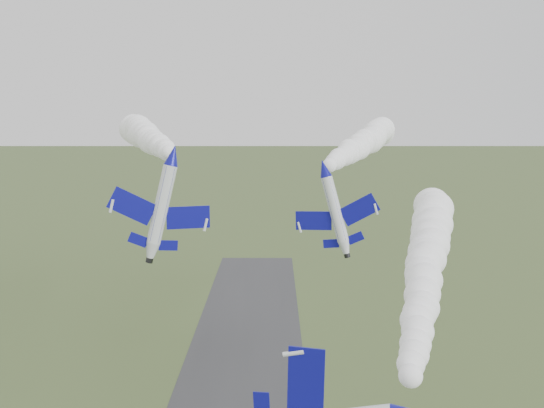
% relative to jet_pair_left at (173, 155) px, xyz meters
% --- Properties ---
extents(smoke_trail_jet_lead, '(19.29, 62.57, 5.86)m').
position_rel_jet_pair_left_xyz_m(smoke_trail_jet_lead, '(29.47, 1.13, -12.25)').
color(smoke_trail_jet_lead, white).
extents(jet_pair_left, '(11.49, 13.81, 4.15)m').
position_rel_jet_pair_left_xyz_m(jet_pair_left, '(0.00, 0.00, 0.00)').
color(jet_pair_left, silver).
extents(smoke_trail_jet_pair_left, '(21.83, 64.34, 5.90)m').
position_rel_jet_pair_left_xyz_m(smoke_trail_jet_pair_left, '(-10.20, 34.23, 0.90)').
color(smoke_trail_jet_pair_left, white).
extents(jet_pair_right, '(9.68, 11.76, 3.65)m').
position_rel_jet_pair_left_xyz_m(jet_pair_right, '(17.20, 1.07, -1.58)').
color(jet_pair_right, silver).
extents(smoke_trail_jet_pair_right, '(22.00, 71.91, 5.88)m').
position_rel_jet_pair_left_xyz_m(smoke_trail_jet_pair_right, '(27.15, 38.31, -0.29)').
color(smoke_trail_jet_pair_right, white).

